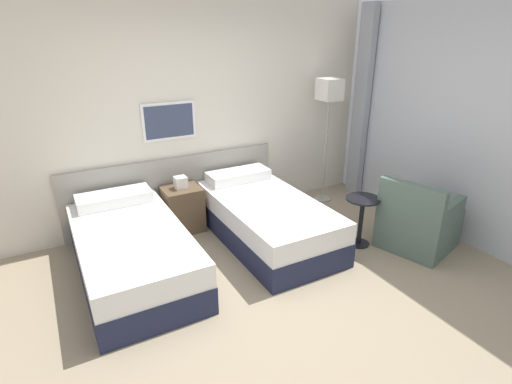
{
  "coord_description": "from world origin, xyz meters",
  "views": [
    {
      "loc": [
        -1.64,
        -2.63,
        2.31
      ],
      "look_at": [
        0.31,
        0.92,
        0.66
      ],
      "focal_mm": 28.0,
      "sensor_mm": 36.0,
      "label": 1
    }
  ],
  "objects": [
    {
      "name": "wall_window",
      "position": [
        2.5,
        -0.16,
        1.34
      ],
      "size": [
        0.21,
        4.47,
        2.7
      ],
      "color": "white",
      "rests_on": "ground_plane"
    },
    {
      "name": "side_table",
      "position": [
        1.36,
        0.36,
        0.39
      ],
      "size": [
        0.38,
        0.38,
        0.58
      ],
      "color": "black",
      "rests_on": "ground_plane"
    },
    {
      "name": "bed_near_window",
      "position": [
        0.48,
        0.99,
        0.26
      ],
      "size": [
        0.99,
        1.92,
        0.64
      ],
      "color": "#1E233D",
      "rests_on": "ground_plane"
    },
    {
      "name": "nightstand",
      "position": [
        -0.29,
        1.69,
        0.28
      ],
      "size": [
        0.44,
        0.41,
        0.69
      ],
      "color": "brown",
      "rests_on": "ground_plane"
    },
    {
      "name": "ground_plane",
      "position": [
        0.0,
        0.0,
        0.0
      ],
      "size": [
        16.0,
        16.0,
        0.0
      ],
      "primitive_type": "plane",
      "color": "gray"
    },
    {
      "name": "armchair",
      "position": [
        1.88,
        0.01,
        0.29
      ],
      "size": [
        0.9,
        0.88,
        0.84
      ],
      "rotation": [
        0.0,
        0.0,
        1.86
      ],
      "color": "#4C6056",
      "rests_on": "ground_plane"
    },
    {
      "name": "bed_near_door",
      "position": [
        -1.06,
        0.99,
        0.26
      ],
      "size": [
        0.99,
        1.92,
        0.64
      ],
      "color": "#1E233D",
      "rests_on": "ground_plane"
    },
    {
      "name": "wall_headboard",
      "position": [
        -0.02,
        2.0,
        1.3
      ],
      "size": [
        10.0,
        0.1,
        2.7
      ],
      "color": "beige",
      "rests_on": "ground_plane"
    },
    {
      "name": "floor_lamp",
      "position": [
        1.8,
        1.61,
        1.47
      ],
      "size": [
        0.27,
        0.27,
        1.71
      ],
      "color": "#9E9993",
      "rests_on": "ground_plane"
    }
  ]
}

